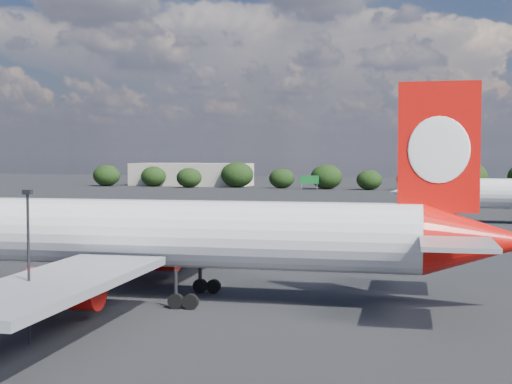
% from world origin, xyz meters
% --- Properties ---
extents(ground, '(500.00, 500.00, 0.00)m').
position_xyz_m(ground, '(0.00, 60.00, 0.00)').
color(ground, black).
rests_on(ground, ground).
extents(qantas_airliner, '(49.46, 47.08, 16.13)m').
position_xyz_m(qantas_airliner, '(12.16, 6.19, 4.91)').
color(qantas_airliner, silver).
rests_on(qantas_airliner, ground).
extents(apron_lamp_post, '(0.55, 0.30, 9.03)m').
position_xyz_m(apron_lamp_post, '(8.56, -8.22, 5.14)').
color(apron_lamp_post, black).
rests_on(apron_lamp_post, ground).
extents(terminal_building, '(42.00, 16.00, 8.00)m').
position_xyz_m(terminal_building, '(-65.00, 192.00, 4.00)').
color(terminal_building, '#A49D8D').
rests_on(terminal_building, ground).
extents(highway_sign, '(6.00, 0.30, 4.50)m').
position_xyz_m(highway_sign, '(-18.00, 176.00, 3.13)').
color(highway_sign, '#166E29').
rests_on(highway_sign, ground).
extents(billboard_yellow, '(5.00, 0.30, 5.50)m').
position_xyz_m(billboard_yellow, '(12.00, 182.00, 3.87)').
color(billboard_yellow, yellow).
rests_on(billboard_yellow, ground).
extents(horizon_treeline, '(205.46, 17.25, 9.09)m').
position_xyz_m(horizon_treeline, '(17.11, 180.19, 4.01)').
color(horizon_treeline, black).
rests_on(horizon_treeline, ground).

